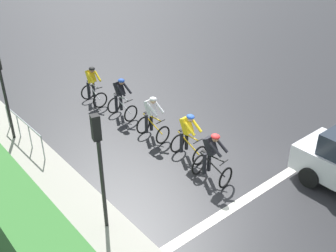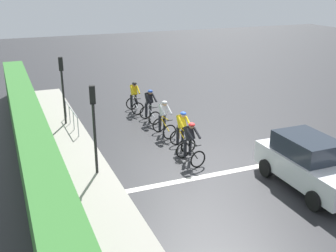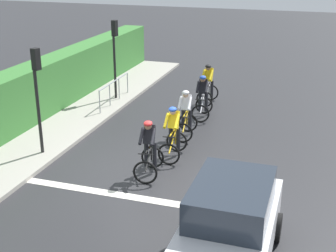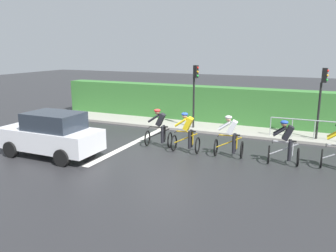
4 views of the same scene
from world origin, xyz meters
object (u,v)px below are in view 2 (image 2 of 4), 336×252
at_px(cyclist_lead, 134,98).
at_px(cyclist_fourth, 182,131).
at_px(traffic_light_near_crossing, 94,117).
at_px(cyclist_trailing, 190,143).
at_px(cyclist_second, 150,106).
at_px(car_white, 309,163).
at_px(traffic_light_far_junction, 62,81).
at_px(cyclist_mid, 164,119).
at_px(pedestrian_railing_kerbside, 71,113).

xyz_separation_m(cyclist_lead, cyclist_fourth, (0.26, -5.64, 0.00)).
bearing_deg(traffic_light_near_crossing, cyclist_trailing, -4.78).
height_order(cyclist_lead, cyclist_fourth, same).
distance_m(cyclist_second, car_white, 8.94).
bearing_deg(traffic_light_far_junction, cyclist_mid, -38.39).
bearing_deg(cyclist_fourth, car_white, -61.01).
bearing_deg(cyclist_mid, cyclist_fourth, -86.37).
bearing_deg(pedestrian_railing_kerbside, car_white, -54.25).
bearing_deg(cyclist_second, cyclist_lead, 96.81).
xyz_separation_m(cyclist_lead, traffic_light_near_crossing, (-3.61, -6.70, 1.43)).
xyz_separation_m(cyclist_fourth, pedestrian_railing_kerbside, (-3.83, 4.24, -0.03)).
distance_m(cyclist_mid, traffic_light_far_junction, 5.20).
height_order(cyclist_mid, car_white, car_white).
xyz_separation_m(cyclist_trailing, car_white, (2.88, -3.34, 0.08)).
bearing_deg(traffic_light_far_junction, traffic_light_near_crossing, -88.46).
xyz_separation_m(cyclist_fourth, traffic_light_near_crossing, (-3.87, -1.06, 1.43)).
distance_m(cyclist_trailing, traffic_light_far_junction, 7.42).
distance_m(cyclist_mid, cyclist_trailing, 3.14).
xyz_separation_m(cyclist_trailing, traffic_light_far_junction, (-3.75, 6.24, 1.43)).
relative_size(cyclist_mid, pedestrian_railing_kerbside, 0.56).
xyz_separation_m(traffic_light_near_crossing, traffic_light_far_junction, (-0.16, 5.94, 0.00)).
bearing_deg(cyclist_lead, cyclist_fourth, -87.40).
bearing_deg(car_white, cyclist_mid, 112.77).
distance_m(cyclist_second, traffic_light_far_junction, 4.36).
xyz_separation_m(cyclist_second, car_white, (2.65, -8.54, 0.08)).
relative_size(cyclist_second, cyclist_fourth, 1.00).
height_order(cyclist_lead, cyclist_second, same).
relative_size(cyclist_mid, car_white, 0.40).
distance_m(cyclist_lead, pedestrian_railing_kerbside, 3.84).
height_order(cyclist_second, car_white, car_white).
height_order(cyclist_second, cyclist_fourth, same).
xyz_separation_m(cyclist_lead, cyclist_second, (0.22, -1.80, 0.00)).
relative_size(cyclist_second, traffic_light_near_crossing, 0.50).
xyz_separation_m(cyclist_mid, cyclist_trailing, (-0.17, -3.14, 0.00)).
bearing_deg(cyclist_trailing, car_white, -49.17).
relative_size(cyclist_mid, cyclist_trailing, 1.00).
height_order(cyclist_mid, cyclist_fourth, same).
height_order(cyclist_fourth, traffic_light_near_crossing, traffic_light_near_crossing).
relative_size(cyclist_fourth, cyclist_trailing, 1.00).
bearing_deg(cyclist_fourth, pedestrian_railing_kerbside, 132.10).
distance_m(traffic_light_near_crossing, traffic_light_far_junction, 5.94).
relative_size(cyclist_second, cyclist_trailing, 1.00).
xyz_separation_m(traffic_light_far_junction, pedestrian_railing_kerbside, (0.20, -0.64, -1.46)).
bearing_deg(traffic_light_near_crossing, cyclist_second, 52.00).
relative_size(cyclist_second, cyclist_mid, 1.00).
bearing_deg(cyclist_mid, cyclist_second, 88.01).
bearing_deg(car_white, traffic_light_near_crossing, 150.68).
height_order(car_white, pedestrian_railing_kerbside, car_white).
bearing_deg(cyclist_mid, cyclist_lead, 92.12).
distance_m(traffic_light_near_crossing, pedestrian_railing_kerbside, 5.50).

